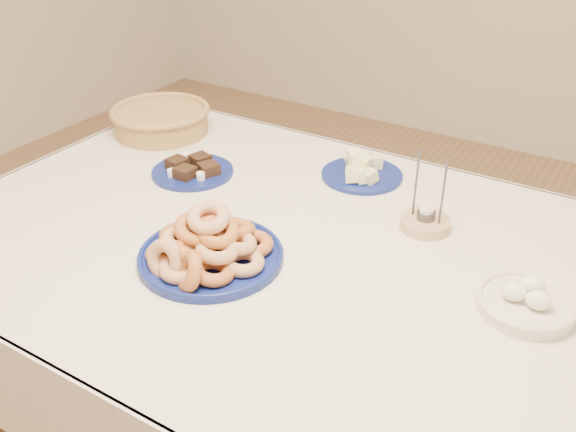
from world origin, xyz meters
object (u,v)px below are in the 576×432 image
object	(u,v)px
wicker_basket	(161,119)
donut_platter	(208,247)
melon_plate	(361,171)
brownie_plate	(192,170)
dining_table	(299,284)
candle_holder	(425,222)
egg_bowl	(526,302)

from	to	relation	value
wicker_basket	donut_platter	bearing A→B (deg)	-40.73
melon_plate	brownie_plate	world-z (taller)	melon_plate
brownie_plate	dining_table	bearing A→B (deg)	-19.37
dining_table	candle_holder	xyz separation A→B (m)	(0.21, 0.21, 0.12)
candle_holder	egg_bowl	distance (m)	0.33
melon_plate	wicker_basket	size ratio (longest dim) A/B	0.72
donut_platter	egg_bowl	xyz separation A→B (m)	(0.61, 0.19, -0.02)
melon_plate	egg_bowl	distance (m)	0.61
wicker_basket	egg_bowl	size ratio (longest dim) A/B	1.66
melon_plate	wicker_basket	bearing A→B (deg)	-176.20
dining_table	egg_bowl	size ratio (longest dim) A/B	7.96
melon_plate	brownie_plate	xyz separation A→B (m)	(-0.39, -0.22, -0.01)
wicker_basket	brownie_plate	bearing A→B (deg)	-33.57
donut_platter	wicker_basket	distance (m)	0.74
wicker_basket	candle_holder	size ratio (longest dim) A/B	1.85
brownie_plate	wicker_basket	world-z (taller)	wicker_basket
brownie_plate	candle_holder	xyz separation A→B (m)	(0.63, 0.06, 0.01)
dining_table	brownie_plate	world-z (taller)	brownie_plate
dining_table	donut_platter	world-z (taller)	donut_platter
donut_platter	wicker_basket	world-z (taller)	donut_platter
melon_plate	brownie_plate	bearing A→B (deg)	-151.08
candle_holder	brownie_plate	bearing A→B (deg)	-174.29
dining_table	melon_plate	distance (m)	0.39
melon_plate	candle_holder	size ratio (longest dim) A/B	1.34
donut_platter	melon_plate	size ratio (longest dim) A/B	1.43
donut_platter	brownie_plate	xyz separation A→B (m)	(-0.30, 0.31, -0.02)
melon_plate	candle_holder	xyz separation A→B (m)	(0.24, -0.15, -0.00)
dining_table	candle_holder	size ratio (longest dim) A/B	8.91
dining_table	donut_platter	xyz separation A→B (m)	(-0.13, -0.16, 0.14)
brownie_plate	wicker_basket	xyz separation A→B (m)	(-0.26, 0.17, 0.03)
wicker_basket	dining_table	bearing A→B (deg)	-25.19
brownie_plate	egg_bowl	xyz separation A→B (m)	(0.91, -0.12, 0.01)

